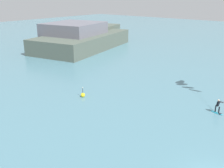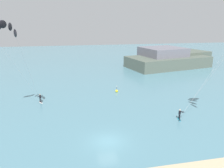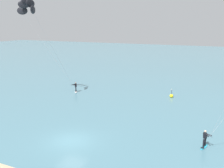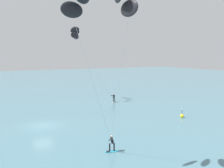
% 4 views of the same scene
% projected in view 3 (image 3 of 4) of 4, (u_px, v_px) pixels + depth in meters
% --- Properties ---
extents(ground_plane, '(240.00, 240.00, 0.00)m').
position_uv_depth(ground_plane, '(71.00, 141.00, 25.39)').
color(ground_plane, slate).
extents(kitesurfer_mid_water, '(6.10, 9.01, 14.68)m').
position_uv_depth(kitesurfer_mid_water, '(30.00, 10.00, 36.10)').
color(kitesurfer_mid_water, white).
rests_on(kitesurfer_mid_water, ground).
extents(marker_buoy, '(0.56, 0.56, 1.38)m').
position_uv_depth(marker_buoy, '(171.00, 96.00, 40.14)').
color(marker_buoy, yellow).
rests_on(marker_buoy, ground).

